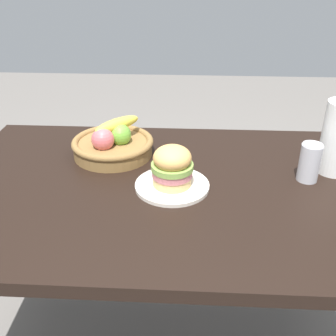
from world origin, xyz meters
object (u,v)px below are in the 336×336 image
Objects in this scene: plate at (172,186)px; sandwich at (172,166)px; fruit_basket at (113,143)px; soda_can at (310,162)px.

sandwich is (0.00, 0.00, 0.07)m from plate.
plate is 0.07m from sandwich.
sandwich is at bearing -44.21° from fruit_basket.
soda_can is (0.43, 0.07, -0.01)m from sandwich.
plate is at bearing -44.21° from fruit_basket.
sandwich is 0.44× the size of fruit_basket.
fruit_basket is at bearing 135.79° from sandwich.
soda_can is at bearing -12.46° from fruit_basket.
plate is at bearing 0.00° from sandwich.
fruit_basket is at bearing 135.79° from plate.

